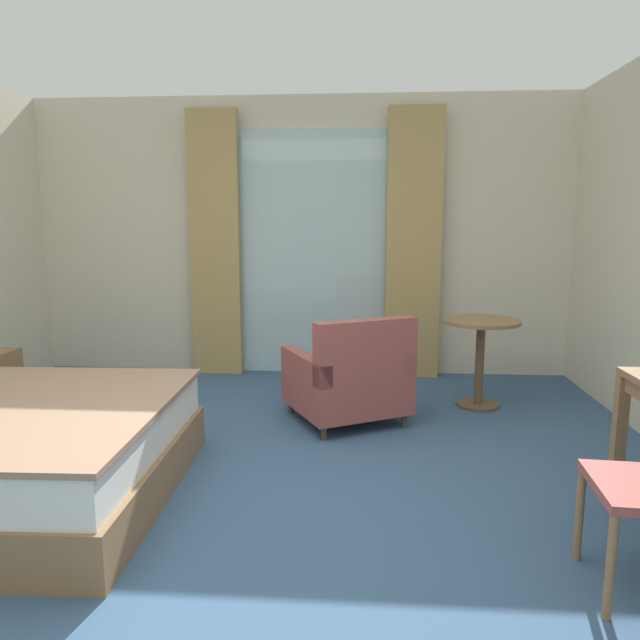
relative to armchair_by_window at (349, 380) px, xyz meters
name	(u,v)px	position (x,y,z in m)	size (l,w,h in m)	color
ground	(241,520)	(-0.53, -1.43, -0.38)	(5.86, 6.53, 0.10)	#38567A
wall_back	(301,237)	(-0.53, 1.57, 1.02)	(5.46, 0.12, 2.69)	beige
balcony_glass_door	(314,254)	(-0.39, 1.49, 0.86)	(1.47, 0.02, 2.36)	silver
curtain_panel_left	(215,245)	(-1.35, 1.39, 0.95)	(0.48, 0.10, 2.55)	tan
curtain_panel_right	(413,246)	(0.57, 1.39, 0.95)	(0.52, 0.10, 2.55)	tan
armchair_by_window	(349,380)	(0.00, 0.00, 0.00)	(1.03, 1.02, 0.82)	#9E4C47
round_cafe_table	(480,343)	(1.05, 0.46, 0.20)	(0.62, 0.62, 0.72)	olive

